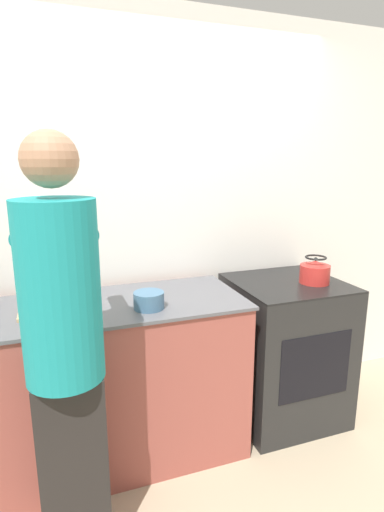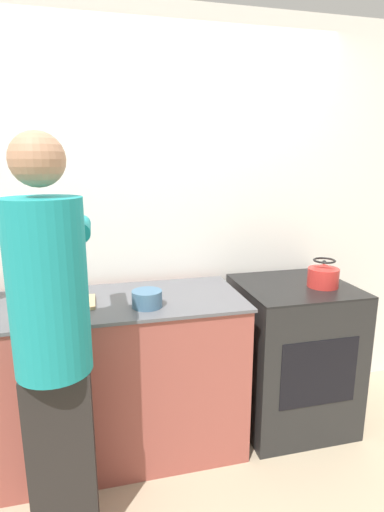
# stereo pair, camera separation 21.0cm
# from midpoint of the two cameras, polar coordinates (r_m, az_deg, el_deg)

# --- Properties ---
(ground_plane) EXTENTS (12.00, 12.00, 0.00)m
(ground_plane) POSITION_cam_midpoint_polar(r_m,az_deg,el_deg) (2.50, -0.19, -29.05)
(ground_plane) COLOR tan
(wall_back) EXTENTS (8.00, 0.05, 2.60)m
(wall_back) POSITION_cam_midpoint_polar(r_m,az_deg,el_deg) (2.59, -4.04, 4.80)
(wall_back) COLOR white
(wall_back) RESTS_ON ground_plane
(counter) EXTENTS (1.68, 0.64, 0.93)m
(counter) POSITION_cam_midpoint_polar(r_m,az_deg,el_deg) (2.43, -11.05, -16.95)
(counter) COLOR #9E4C42
(counter) RESTS_ON ground_plane
(oven) EXTENTS (0.68, 0.67, 0.94)m
(oven) POSITION_cam_midpoint_polar(r_m,az_deg,el_deg) (2.77, 16.17, -13.26)
(oven) COLOR black
(oven) RESTS_ON ground_plane
(person) EXTENTS (0.34, 0.59, 1.79)m
(person) POSITION_cam_midpoint_polar(r_m,az_deg,el_deg) (1.71, -15.95, -11.23)
(person) COLOR black
(person) RESTS_ON ground_plane
(cutting_board) EXTENTS (0.37, 0.21, 0.02)m
(cutting_board) POSITION_cam_midpoint_polar(r_m,az_deg,el_deg) (2.21, -15.89, -6.70)
(cutting_board) COLOR tan
(cutting_board) RESTS_ON counter
(knife) EXTENTS (0.20, 0.13, 0.01)m
(knife) POSITION_cam_midpoint_polar(r_m,az_deg,el_deg) (2.22, -16.19, -6.31)
(knife) COLOR silver
(knife) RESTS_ON cutting_board
(kettle) EXTENTS (0.19, 0.19, 0.17)m
(kettle) POSITION_cam_midpoint_polar(r_m,az_deg,el_deg) (2.59, 20.47, -2.62)
(kettle) COLOR red
(kettle) RESTS_ON oven
(bowl_prep) EXTENTS (0.16, 0.16, 0.09)m
(bowl_prep) POSITION_cam_midpoint_polar(r_m,az_deg,el_deg) (2.11, -3.61, -6.17)
(bowl_prep) COLOR #426684
(bowl_prep) RESTS_ON counter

